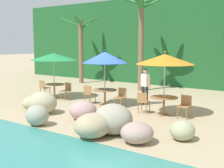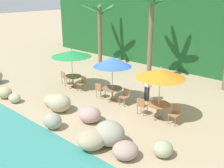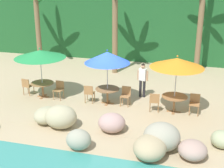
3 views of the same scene
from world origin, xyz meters
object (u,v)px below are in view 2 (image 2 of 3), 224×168
Objects in this scene: umbrella_green at (71,54)px; waiter_in_white at (147,84)px; umbrella_blue at (112,62)px; chair_blue_inland at (100,89)px; umbrella_orange at (161,73)px; chair_green_inland at (64,77)px; dining_table_blue at (112,90)px; dining_table_orange at (159,106)px; chair_blue_seaward at (125,96)px; palm_tree_second at (151,21)px; dining_table_green at (73,78)px; chair_orange_inland at (142,105)px; chair_green_seaward at (82,83)px; palm_tree_nearest at (100,25)px; chair_orange_seaward at (175,113)px.

waiter_in_white is at bearing 15.60° from umbrella_green.
umbrella_blue is 1.90m from chair_blue_inland.
chair_green_inland is at bearing 179.15° from umbrella_orange.
dining_table_blue is 3.05m from dining_table_orange.
umbrella_orange is (2.20, -0.20, 1.72)m from chair_blue_seaward.
umbrella_blue is at bearing 177.34° from umbrella_orange.
chair_green_inland is 6.67m from palm_tree_second.
umbrella_green is at bearing -164.40° from waiter_in_white.
dining_table_orange is (3.89, -0.00, 0.10)m from chair_blue_inland.
umbrella_blue is 2.24m from waiter_in_white.
palm_tree_second is (-0.90, 4.75, 3.25)m from dining_table_blue.
palm_tree_second is (2.36, 4.81, 1.70)m from umbrella_green.
palm_tree_second reaches higher than chair_green_inland.
umbrella_green is 2.84× the size of chair_green_inland.
umbrella_orange is (6.31, -0.08, 1.62)m from dining_table_green.
dining_table_blue is (0.00, 0.00, -1.60)m from umbrella_blue.
palm_tree_second is (-3.12, 5.09, 3.35)m from chair_orange_inland.
palm_tree_second is (1.50, 4.77, 3.35)m from chair_green_seaward.
palm_tree_second reaches higher than dining_table_green.
umbrella_green is at bearing -178.93° from dining_table_blue.
dining_table_green is at bearing -177.52° from chair_green_seaward.
umbrella_green is 2.24× the size of dining_table_green.
umbrella_green reaches higher than chair_orange_inland.
palm_tree_nearest reaches higher than chair_blue_inland.
dining_table_blue is at bearing -40.95° from palm_tree_nearest.
umbrella_blue is at bearing -138.54° from waiter_in_white.
chair_orange_seaward is at bearing -45.11° from palm_tree_second.
chair_blue_inland is 4.74m from chair_orange_seaward.
palm_tree_second is (3.21, 4.79, 3.35)m from chair_green_inland.
chair_blue_seaward is at bearing 174.67° from dining_table_orange.
palm_tree_second reaches higher than dining_table_blue.
umbrella_green is 1.55m from dining_table_green.
chair_blue_seaward is (4.97, 0.10, 0.00)m from chair_green_inland.
umbrella_blue is 0.54× the size of palm_tree_nearest.
waiter_in_white is (1.41, 1.24, 0.37)m from dining_table_blue.
umbrella_orange is 6.50m from palm_tree_second.
palm_tree_nearest is at bearing 151.59° from chair_orange_seaward.
dining_table_green is 0.43× the size of umbrella_orange.
chair_orange_inland is at bearing -16.43° from chair_blue_seaward.
chair_orange_seaward is 1.70m from chair_orange_inland.
palm_tree_nearest is at bearing 134.18° from chair_blue_inland.
umbrella_blue reaches higher than chair_orange_seaward.
umbrella_orange reaches higher than dining_table_blue.
chair_orange_inland is (-0.83, -0.20, -1.72)m from umbrella_orange.
chair_orange_inland reaches higher than dining_table_orange.
dining_table_blue is (2.41, 0.02, 0.10)m from chair_green_seaward.
umbrella_blue is 1.60m from dining_table_blue.
waiter_in_white is at bearing 31.53° from chair_blue_inland.
dining_table_blue is 0.23× the size of palm_tree_nearest.
dining_table_green is at bearing -116.11° from palm_tree_second.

